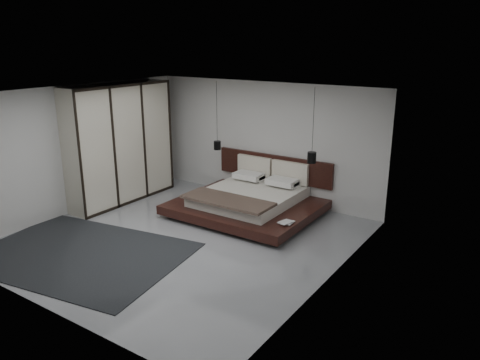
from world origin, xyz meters
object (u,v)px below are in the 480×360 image
Objects in this scene: pendant_right at (312,157)px; wardrobe at (120,144)px; bed at (249,200)px; pendant_left at (217,145)px; rug at (80,254)px; lattice_screen at (156,136)px.

wardrobe is (-4.24, -1.42, 0.04)m from pendant_right.
pendant_left is (-1.23, 0.49, 1.01)m from bed.
bed is 1.67m from pendant_left.
pendant_right is at bearing 56.51° from rug.
lattice_screen is 0.92× the size of wardrobe.
pendant_right reaches higher than lattice_screen.
bed is at bearing 17.19° from wardrobe.
wardrobe is 3.32m from rug.
lattice_screen is 4.49m from pendant_right.
bed is 1.06× the size of wardrobe.
bed is 3.76m from rug.
pendant_left reaches higher than rug.
bed is at bearing -9.58° from lattice_screen.
bed is (3.26, -0.55, -1.00)m from lattice_screen.
pendant_left is 1.02× the size of pendant_right.
pendant_left is 0.43× the size of rug.
bed is 1.87× the size of pendant_left.
wardrobe is at bearing -162.81° from bed.
rug is at bearing -111.84° from bed.
pendant_right is 4.47m from wardrobe.
lattice_screen is 4.62m from rug.
lattice_screen is at bearing 178.40° from pendant_left.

